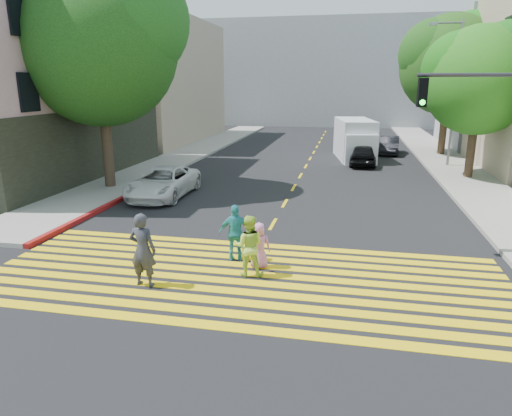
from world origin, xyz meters
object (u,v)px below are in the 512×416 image
(tree_right_far, at_px, (452,59))
(dark_car_near, at_px, (363,154))
(pedestrian_extra, at_px, (236,233))
(white_sedan, at_px, (163,182))
(tree_left, at_px, (100,37))
(pedestrian_child, at_px, (259,245))
(pedestrian_man, at_px, (143,250))
(silver_car, at_px, (356,134))
(dark_car_parked, at_px, (389,145))
(white_van, at_px, (355,141))
(tree_right_near, at_px, (482,74))
(pedestrian_woman, at_px, (249,246))

(tree_right_far, height_order, dark_car_near, tree_right_far)
(pedestrian_extra, distance_m, white_sedan, 8.26)
(tree_left, xyz_separation_m, pedestrian_child, (8.69, -8.04, -6.15))
(pedestrian_man, xyz_separation_m, silver_car, (5.27, 30.79, -0.27))
(dark_car_parked, relative_size, white_van, 0.65)
(pedestrian_extra, bearing_deg, tree_right_near, -137.21)
(tree_right_near, xyz_separation_m, white_sedan, (-14.13, -6.74, -4.62))
(pedestrian_woman, height_order, pedestrian_child, pedestrian_woman)
(tree_right_near, xyz_separation_m, pedestrian_man, (-10.99, -15.46, -4.33))
(pedestrian_child, distance_m, white_van, 19.53)
(tree_right_far, distance_m, dark_car_near, 9.33)
(white_sedan, height_order, silver_car, silver_car)
(pedestrian_child, height_order, dark_car_near, dark_car_near)
(pedestrian_man, distance_m, pedestrian_woman, 2.64)
(pedestrian_woman, height_order, silver_car, pedestrian_woman)
(pedestrian_man, bearing_deg, tree_left, -53.66)
(tree_right_near, relative_size, pedestrian_man, 4.18)
(pedestrian_extra, xyz_separation_m, white_van, (3.33, 18.95, 0.42))
(pedestrian_man, relative_size, silver_car, 0.41)
(pedestrian_extra, height_order, white_sedan, pedestrian_extra)
(pedestrian_man, height_order, white_sedan, pedestrian_man)
(pedestrian_man, xyz_separation_m, pedestrian_extra, (1.80, 2.10, -0.12))
(dark_car_parked, xyz_separation_m, white_van, (-2.42, -2.89, 0.61))
(tree_left, distance_m, tree_right_near, 18.13)
(tree_right_far, relative_size, dark_car_near, 2.45)
(pedestrian_extra, relative_size, dark_car_near, 0.42)
(pedestrian_extra, bearing_deg, white_van, -112.64)
(pedestrian_man, bearing_deg, white_sedan, -66.12)
(tree_left, xyz_separation_m, pedestrian_woman, (8.52, -8.60, -5.97))
(tree_right_near, height_order, white_van, tree_right_near)
(white_sedan, relative_size, white_van, 0.81)
(tree_right_near, distance_m, pedestrian_man, 19.46)
(tree_right_far, relative_size, white_van, 1.65)
(dark_car_near, xyz_separation_m, silver_car, (-0.35, 12.00, 0.01))
(tree_right_near, bearing_deg, pedestrian_child, -121.53)
(tree_right_far, height_order, pedestrian_extra, tree_right_far)
(tree_right_far, bearing_deg, pedestrian_woman, -111.04)
(pedestrian_man, xyz_separation_m, white_sedan, (-3.14, 8.72, -0.28))
(pedestrian_extra, bearing_deg, silver_car, -109.58)
(tree_right_far, xyz_separation_m, pedestrian_child, (-8.54, -22.06, -5.74))
(tree_left, xyz_separation_m, dark_car_parked, (13.69, 14.20, -6.17))
(tree_right_near, bearing_deg, silver_car, 110.47)
(tree_left, distance_m, pedestrian_woman, 13.50)
(white_sedan, relative_size, dark_car_near, 1.20)
(pedestrian_child, distance_m, dark_car_parked, 22.80)
(tree_right_far, bearing_deg, dark_car_near, -137.69)
(pedestrian_man, xyz_separation_m, pedestrian_child, (2.55, 1.69, -0.30))
(tree_right_far, xyz_separation_m, dark_car_near, (-5.46, -4.97, -5.71))
(dark_car_near, distance_m, white_van, 2.38)
(tree_right_far, bearing_deg, silver_car, 129.56)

